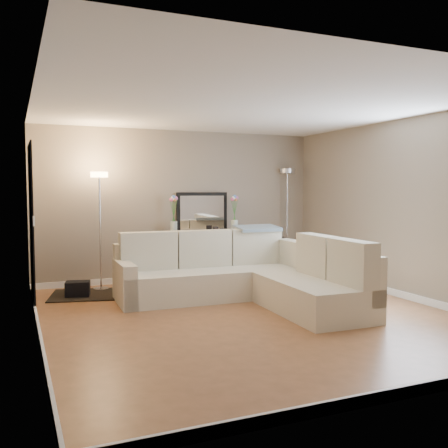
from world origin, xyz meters
name	(u,v)px	position (x,y,z in m)	size (l,w,h in m)	color
floor	(249,315)	(0.00, 0.00, -0.01)	(5.00, 5.50, 0.01)	#9A6038
ceiling	(249,106)	(0.00, 0.00, 2.60)	(5.00, 5.50, 0.01)	white
wall_back	(180,205)	(0.00, 2.76, 1.30)	(5.00, 0.02, 2.60)	gray
wall_front	(413,228)	(0.00, -2.76, 1.30)	(5.00, 0.02, 2.60)	gray
wall_left	(34,216)	(-2.51, 0.00, 1.30)	(0.02, 5.50, 2.60)	gray
wall_right	(406,209)	(2.51, 0.00, 1.30)	(0.02, 5.50, 2.60)	gray
baseboard_back	(181,276)	(0.00, 2.73, 0.05)	(5.00, 0.03, 0.10)	white
baseboard_front	(406,392)	(0.00, -2.73, 0.05)	(5.00, 0.03, 0.10)	white
baseboard_left	(39,333)	(-2.48, 0.00, 0.05)	(0.03, 5.50, 0.10)	white
baseboard_right	(402,295)	(2.48, 0.00, 0.05)	(0.03, 5.50, 0.10)	white
doorway	(32,225)	(-2.48, 1.70, 1.10)	(0.02, 1.20, 2.20)	black
switch_plate	(34,221)	(-2.48, 0.85, 1.20)	(0.02, 0.08, 0.12)	white
sectional_sofa	(246,276)	(0.31, 0.72, 0.36)	(2.78, 2.74, 0.97)	beige
throw_blanket	(257,228)	(0.82, 1.39, 0.98)	(0.70, 0.40, 0.05)	gray
console_table	(200,254)	(0.28, 2.51, 0.45)	(1.32, 0.45, 0.80)	black
leaning_mirror	(202,213)	(0.37, 2.67, 1.17)	(0.92, 0.11, 0.72)	black
table_decor	(205,233)	(0.35, 2.47, 0.83)	(0.55, 0.13, 0.13)	orange
flower_vase_left	(174,218)	(-0.19, 2.54, 1.09)	(0.15, 0.13, 0.69)	silver
flower_vase_right	(235,217)	(0.91, 2.46, 1.09)	(0.15, 0.13, 0.69)	silver
floor_lamp_lit	(100,207)	(-1.46, 2.30, 1.31)	(0.31, 0.31, 1.85)	silver
floor_lamp_unlit	(287,200)	(2.04, 2.56, 1.39)	(0.31, 0.31, 1.97)	silver
charcoal_rug	(93,294)	(-1.64, 1.98, 0.01)	(1.21, 0.91, 0.02)	black
black_bag	(78,289)	(-1.86, 1.93, 0.12)	(0.34, 0.24, 0.22)	black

